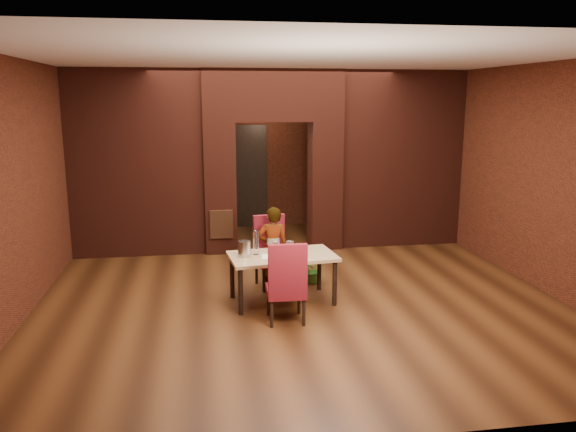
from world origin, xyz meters
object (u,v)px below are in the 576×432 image
(chair_near, at_px, (286,281))
(potted_plant, at_px, (313,270))
(wine_bucket, at_px, (244,249))
(person_seated, at_px, (273,248))
(water_bottle, at_px, (256,242))
(dining_table, at_px, (282,278))
(wine_glass_c, at_px, (291,248))
(wine_glass_b, at_px, (289,248))
(chair_far, at_px, (273,252))
(wine_glass_a, at_px, (275,248))

(chair_near, relative_size, potted_plant, 2.58)
(wine_bucket, bearing_deg, chair_near, -55.84)
(person_seated, height_order, water_bottle, person_seated)
(dining_table, xyz_separation_m, wine_glass_c, (0.11, -0.02, 0.42))
(potted_plant, bearing_deg, wine_glass_b, -123.23)
(chair_far, height_order, person_seated, person_seated)
(wine_glass_a, bearing_deg, person_seated, 85.82)
(chair_far, xyz_separation_m, wine_glass_b, (0.13, -0.65, 0.23))
(wine_glass_a, distance_m, wine_bucket, 0.41)
(person_seated, distance_m, wine_bucket, 0.72)
(chair_far, distance_m, potted_plant, 0.69)
(dining_table, height_order, wine_bucket, wine_bucket)
(person_seated, bearing_deg, water_bottle, 58.71)
(wine_glass_c, relative_size, potted_plant, 0.46)
(dining_table, relative_size, wine_glass_b, 7.41)
(person_seated, bearing_deg, wine_bucket, 50.50)
(wine_bucket, distance_m, potted_plant, 1.41)
(wine_glass_a, xyz_separation_m, wine_glass_c, (0.21, -0.03, 0.00))
(chair_far, bearing_deg, chair_near, -100.29)
(wine_glass_b, xyz_separation_m, wine_bucket, (-0.59, 0.01, 0.01))
(water_bottle, xyz_separation_m, potted_plant, (0.91, 0.65, -0.62))
(chair_near, relative_size, water_bottle, 3.05)
(wine_glass_a, xyz_separation_m, wine_glass_b, (0.18, -0.01, 0.00))
(wine_glass_a, bearing_deg, dining_table, -0.87)
(chair_far, distance_m, wine_glass_a, 0.68)
(wine_glass_a, bearing_deg, potted_plant, 47.50)
(wine_glass_a, bearing_deg, chair_near, -86.66)
(wine_glass_b, bearing_deg, water_bottle, 168.84)
(wine_glass_a, distance_m, wine_glass_b, 0.18)
(chair_far, height_order, wine_glass_a, chair_far)
(chair_near, bearing_deg, person_seated, -88.53)
(wine_glass_a, relative_size, water_bottle, 0.54)
(dining_table, relative_size, water_bottle, 4.16)
(wine_bucket, bearing_deg, water_bottle, 24.15)
(person_seated, relative_size, water_bottle, 3.60)
(chair_far, bearing_deg, dining_table, -95.78)
(person_seated, bearing_deg, wine_glass_b, 104.66)
(wine_glass_a, bearing_deg, water_bottle, 164.30)
(potted_plant, bearing_deg, water_bottle, -144.47)
(dining_table, height_order, chair_near, chair_near)
(dining_table, height_order, wine_glass_a, wine_glass_a)
(wine_glass_c, distance_m, potted_plant, 1.03)
(wine_glass_c, bearing_deg, wine_bucket, 177.96)
(chair_far, distance_m, wine_bucket, 0.83)
(wine_glass_a, height_order, water_bottle, water_bottle)
(chair_far, xyz_separation_m, person_seated, (-0.01, -0.10, 0.09))
(wine_glass_c, bearing_deg, chair_far, 103.38)
(chair_far, bearing_deg, wine_glass_a, -104.40)
(chair_far, bearing_deg, wine_glass_c, -86.32)
(person_seated, height_order, potted_plant, person_seated)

